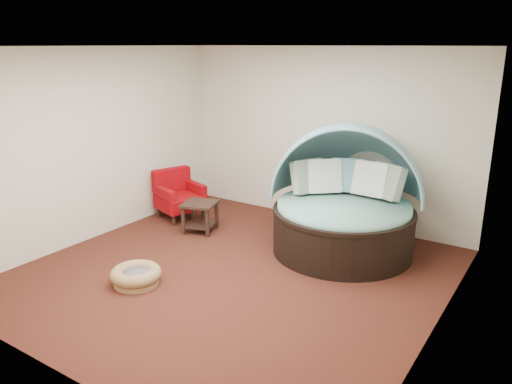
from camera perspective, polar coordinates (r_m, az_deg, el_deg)
The scene contains 10 objects.
floor at distance 6.50m, azimuth -2.61°, elevation -9.21°, with size 5.00×5.00×0.00m, color #471E14.
wall_back at distance 8.14m, azimuth 7.70°, elevation 6.33°, with size 5.00×5.00×0.00m, color beige.
wall_front at distance 4.35m, azimuth -22.57°, elevation -3.88°, with size 5.00×5.00×0.00m, color beige.
wall_left at distance 7.74m, azimuth -17.99°, elevation 5.15°, with size 5.00×5.00×0.00m, color beige.
wall_right at distance 5.03m, azimuth 20.93°, elevation -1.04°, with size 5.00×5.00×0.00m, color beige.
ceiling at distance 5.86m, azimuth -2.98°, elevation 16.30°, with size 5.00×5.00×0.00m, color white.
canopy_daybed at distance 7.05m, azimuth 10.14°, elevation -0.11°, with size 2.53×2.49×1.80m.
pet_basket at distance 6.34m, azimuth -13.55°, elevation -9.26°, with size 0.71×0.71×0.22m.
red_armchair at distance 8.50m, azimuth -8.86°, elevation -0.42°, with size 0.87×0.87×0.80m.
side_table at distance 7.80m, azimuth -6.42°, elevation -2.38°, with size 0.62×0.62×0.47m.
Camera 1 is at (3.46, -4.72, 2.83)m, focal length 35.00 mm.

